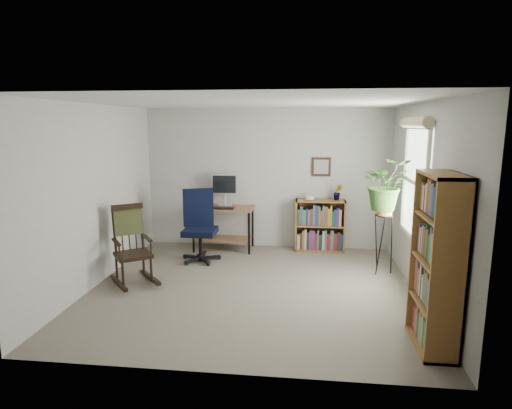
# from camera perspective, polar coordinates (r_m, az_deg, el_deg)

# --- Properties ---
(floor) EXTENTS (4.20, 4.00, 0.00)m
(floor) POSITION_cam_1_polar(r_m,az_deg,el_deg) (5.79, -0.46, -11.02)
(floor) COLOR slate
(floor) RESTS_ON ground
(ceiling) EXTENTS (4.20, 4.00, 0.00)m
(ceiling) POSITION_cam_1_polar(r_m,az_deg,el_deg) (5.38, -0.50, 13.46)
(ceiling) COLOR silver
(ceiling) RESTS_ON ground
(wall_back) EXTENTS (4.20, 0.00, 2.40)m
(wall_back) POSITION_cam_1_polar(r_m,az_deg,el_deg) (7.42, 1.42, 3.43)
(wall_back) COLOR #B4B5B0
(wall_back) RESTS_ON ground
(wall_front) EXTENTS (4.20, 0.00, 2.40)m
(wall_front) POSITION_cam_1_polar(r_m,az_deg,el_deg) (3.53, -4.48, -4.84)
(wall_front) COLOR #B4B5B0
(wall_front) RESTS_ON ground
(wall_left) EXTENTS (0.00, 4.00, 2.40)m
(wall_left) POSITION_cam_1_polar(r_m,az_deg,el_deg) (6.08, -20.54, 1.11)
(wall_left) COLOR #B4B5B0
(wall_left) RESTS_ON ground
(wall_right) EXTENTS (0.00, 4.00, 2.40)m
(wall_right) POSITION_cam_1_polar(r_m,az_deg,el_deg) (5.60, 21.35, 0.29)
(wall_right) COLOR #B4B5B0
(wall_right) RESTS_ON ground
(window) EXTENTS (0.12, 1.20, 1.50)m
(window) POSITION_cam_1_polar(r_m,az_deg,el_deg) (5.85, 20.38, 2.76)
(window) COLOR white
(window) RESTS_ON wall_right
(desk) EXTENTS (1.03, 0.57, 0.74)m
(desk) POSITION_cam_1_polar(r_m,az_deg,el_deg) (7.38, -4.34, -3.20)
(desk) COLOR #916140
(desk) RESTS_ON floor
(monitor) EXTENTS (0.46, 0.16, 0.56)m
(monitor) POSITION_cam_1_polar(r_m,az_deg,el_deg) (7.39, -4.20, 1.96)
(monitor) COLOR silver
(monitor) RESTS_ON desk
(keyboard) EXTENTS (0.40, 0.15, 0.02)m
(keyboard) POSITION_cam_1_polar(r_m,az_deg,el_deg) (7.18, -4.56, -0.46)
(keyboard) COLOR black
(keyboard) RESTS_ON desk
(office_chair) EXTENTS (0.80, 0.80, 1.14)m
(office_chair) POSITION_cam_1_polar(r_m,az_deg,el_deg) (6.75, -7.48, -2.82)
(office_chair) COLOR black
(office_chair) RESTS_ON floor
(rocking_chair) EXTENTS (1.01, 1.09, 1.09)m
(rocking_chair) POSITION_cam_1_polar(r_m,az_deg,el_deg) (6.02, -16.14, -5.12)
(rocking_chair) COLOR black
(rocking_chair) RESTS_ON floor
(low_bookshelf) EXTENTS (0.83, 0.28, 0.88)m
(low_bookshelf) POSITION_cam_1_polar(r_m,az_deg,el_deg) (7.36, 8.51, -2.77)
(low_bookshelf) COLOR olive
(low_bookshelf) RESTS_ON floor
(tall_bookshelf) EXTENTS (0.32, 0.75, 1.70)m
(tall_bookshelf) POSITION_cam_1_polar(r_m,az_deg,el_deg) (4.42, 22.98, -7.14)
(tall_bookshelf) COLOR olive
(tall_bookshelf) RESTS_ON floor
(plant_stand) EXTENTS (0.37, 0.37, 1.00)m
(plant_stand) POSITION_cam_1_polar(r_m,az_deg,el_deg) (6.46, 16.56, -4.46)
(plant_stand) COLOR black
(plant_stand) RESTS_ON floor
(spider_plant) EXTENTS (1.69, 1.88, 1.47)m
(spider_plant) POSITION_cam_1_polar(r_m,az_deg,el_deg) (6.26, 17.13, 5.84)
(spider_plant) COLOR #305C20
(spider_plant) RESTS_ON plant_stand
(potted_plant_small) EXTENTS (0.13, 0.24, 0.11)m
(potted_plant_small) POSITION_cam_1_polar(r_m,az_deg,el_deg) (7.28, 10.82, 0.99)
(potted_plant_small) COLOR #305C20
(potted_plant_small) RESTS_ON low_bookshelf
(framed_picture) EXTENTS (0.32, 0.04, 0.32)m
(framed_picture) POSITION_cam_1_polar(r_m,az_deg,el_deg) (7.34, 8.69, 4.99)
(framed_picture) COLOR black
(framed_picture) RESTS_ON wall_back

